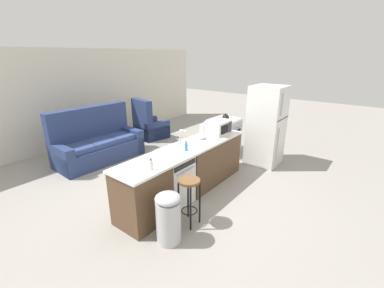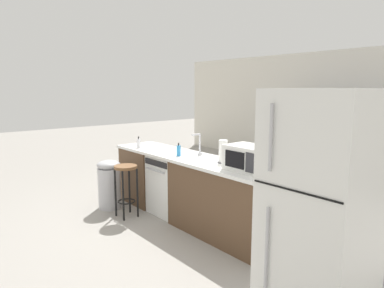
% 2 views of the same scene
% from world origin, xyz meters
% --- Properties ---
extents(ground_plane, '(24.00, 24.00, 0.00)m').
position_xyz_m(ground_plane, '(0.00, 0.00, 0.00)').
color(ground_plane, gray).
extents(wall_back, '(10.00, 0.06, 2.60)m').
position_xyz_m(wall_back, '(0.30, 4.20, 1.30)').
color(wall_back, silver).
rests_on(wall_back, ground_plane).
extents(kitchen_counter, '(2.94, 0.66, 0.90)m').
position_xyz_m(kitchen_counter, '(0.24, 0.00, 0.42)').
color(kitchen_counter, brown).
rests_on(kitchen_counter, ground_plane).
extents(dishwasher, '(0.58, 0.61, 0.84)m').
position_xyz_m(dishwasher, '(-0.25, -0.00, 0.42)').
color(dishwasher, white).
rests_on(dishwasher, ground_plane).
extents(stove_range, '(0.76, 0.68, 0.90)m').
position_xyz_m(stove_range, '(2.35, 0.55, 0.45)').
color(stove_range, '#A8AAB2').
rests_on(stove_range, ground_plane).
extents(refrigerator, '(0.72, 0.73, 1.81)m').
position_xyz_m(refrigerator, '(2.35, -0.55, 0.90)').
color(refrigerator, silver).
rests_on(refrigerator, ground_plane).
extents(microwave, '(0.50, 0.37, 0.28)m').
position_xyz_m(microwave, '(1.17, -0.00, 1.04)').
color(microwave, white).
rests_on(microwave, kitchen_counter).
extents(sink_faucet, '(0.07, 0.18, 0.30)m').
position_xyz_m(sink_faucet, '(0.16, 0.14, 1.03)').
color(sink_faucet, silver).
rests_on(sink_faucet, kitchen_counter).
extents(paper_towel_roll, '(0.14, 0.14, 0.28)m').
position_xyz_m(paper_towel_roll, '(0.71, 0.06, 1.04)').
color(paper_towel_roll, '#4C4C51').
rests_on(paper_towel_roll, kitchen_counter).
extents(soap_bottle, '(0.06, 0.06, 0.18)m').
position_xyz_m(soap_bottle, '(0.02, -0.10, 0.97)').
color(soap_bottle, '#338CCC').
rests_on(soap_bottle, kitchen_counter).
extents(dish_soap_bottle, '(0.06, 0.06, 0.18)m').
position_xyz_m(dish_soap_bottle, '(-0.87, -0.19, 0.97)').
color(dish_soap_bottle, silver).
rests_on(dish_soap_bottle, kitchen_counter).
extents(kettle, '(0.21, 0.17, 0.19)m').
position_xyz_m(kettle, '(2.18, 0.42, 0.99)').
color(kettle, black).
rests_on(kettle, stove_range).
extents(bar_stool, '(0.32, 0.32, 0.74)m').
position_xyz_m(bar_stool, '(-0.54, -0.60, 0.54)').
color(bar_stool, brown).
rests_on(bar_stool, ground_plane).
extents(trash_bin, '(0.35, 0.35, 0.74)m').
position_xyz_m(trash_bin, '(-1.02, -0.63, 0.38)').
color(trash_bin, '#B7B7BC').
rests_on(trash_bin, ground_plane).
extents(couch, '(2.03, 0.96, 1.27)m').
position_xyz_m(couch, '(0.07, 2.73, 0.39)').
color(couch, navy).
rests_on(couch, ground_plane).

